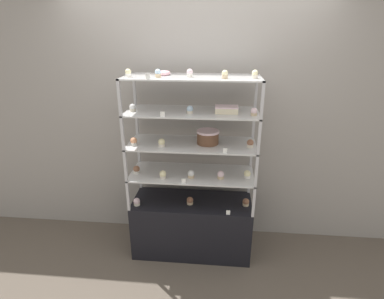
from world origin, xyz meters
name	(u,v)px	position (x,y,z in m)	size (l,w,h in m)	color
ground_plane	(192,248)	(0.00, 0.00, 0.00)	(20.00, 20.00, 0.00)	brown
back_wall	(196,119)	(0.00, 0.38, 1.30)	(8.00, 0.05, 2.60)	gray
display_base	(192,225)	(0.00, 0.00, 0.29)	(1.16, 0.47, 0.57)	black
display_riser_lower	(192,175)	(0.00, 0.00, 0.85)	(1.16, 0.47, 0.30)	#B7B7BC
display_riser_middle	(192,145)	(0.00, 0.00, 1.15)	(1.16, 0.47, 0.30)	#B7B7BC
display_riser_upper	(192,113)	(0.00, 0.00, 1.45)	(1.16, 0.47, 0.30)	#B7B7BC
display_riser_top	(192,79)	(0.00, 0.00, 1.75)	(1.16, 0.47, 0.30)	#B7B7BC
layer_cake_centerpiece	(208,137)	(0.14, 0.01, 1.23)	(0.20, 0.20, 0.12)	brown
sheet_cake_frosted	(227,109)	(0.30, -0.02, 1.50)	(0.20, 0.13, 0.06)	beige
cupcake_0	(137,202)	(-0.52, -0.13, 0.61)	(0.06, 0.06, 0.07)	beige
cupcake_1	(190,201)	(-0.01, -0.06, 0.61)	(0.06, 0.06, 0.07)	#CCB28C
cupcake_2	(246,202)	(0.52, -0.04, 0.61)	(0.06, 0.06, 0.07)	#CCB28C
price_tag_0	(228,213)	(0.35, -0.21, 0.59)	(0.04, 0.00, 0.04)	white
cupcake_3	(137,170)	(-0.52, -0.05, 0.91)	(0.06, 0.06, 0.07)	white
cupcake_4	(163,175)	(-0.25, -0.13, 0.91)	(0.06, 0.06, 0.07)	beige
cupcake_5	(191,174)	(0.00, -0.10, 0.91)	(0.06, 0.06, 0.07)	#CCB28C
cupcake_6	(221,175)	(0.27, -0.09, 0.91)	(0.06, 0.06, 0.07)	#CCB28C
cupcake_7	(247,174)	(0.51, -0.05, 0.91)	(0.06, 0.06, 0.07)	white
price_tag_1	(184,181)	(-0.05, -0.21, 0.89)	(0.04, 0.00, 0.04)	white
cupcake_8	(134,141)	(-0.52, -0.09, 1.21)	(0.06, 0.06, 0.07)	white
cupcake_9	(162,143)	(-0.26, -0.10, 1.21)	(0.06, 0.06, 0.07)	beige
cupcake_10	(250,144)	(0.52, -0.05, 1.21)	(0.06, 0.06, 0.07)	beige
price_tag_2	(225,151)	(0.30, -0.21, 1.19)	(0.04, 0.00, 0.04)	white
cupcake_11	(133,108)	(-0.52, -0.05, 1.50)	(0.06, 0.06, 0.07)	beige
cupcake_12	(190,110)	(-0.01, -0.07, 1.50)	(0.06, 0.06, 0.07)	beige
cupcake_13	(254,112)	(0.53, -0.10, 1.50)	(0.06, 0.06, 0.07)	#CCB28C
price_tag_3	(163,114)	(-0.22, -0.21, 1.49)	(0.04, 0.00, 0.04)	white
cupcake_14	(128,73)	(-0.52, -0.10, 1.80)	(0.05, 0.05, 0.07)	white
cupcake_15	(158,73)	(-0.27, -0.09, 1.80)	(0.05, 0.05, 0.07)	#CCB28C
cupcake_16	(190,73)	(-0.01, -0.05, 1.80)	(0.05, 0.05, 0.07)	white
cupcake_17	(225,74)	(0.27, -0.12, 1.80)	(0.05, 0.05, 0.07)	#CCB28C
cupcake_18	(255,74)	(0.51, -0.08, 1.80)	(0.05, 0.05, 0.07)	beige
price_tag_4	(148,77)	(-0.33, -0.21, 1.79)	(0.04, 0.00, 0.04)	white
donut_glazed	(163,73)	(-0.25, 0.05, 1.79)	(0.12, 0.12, 0.04)	#EFB2BC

